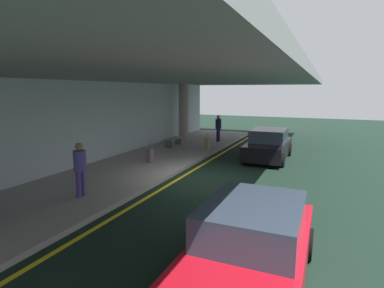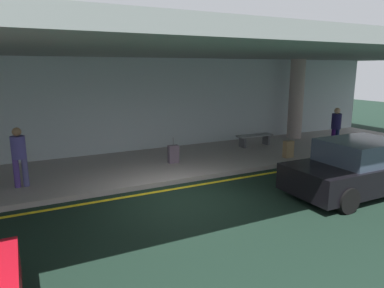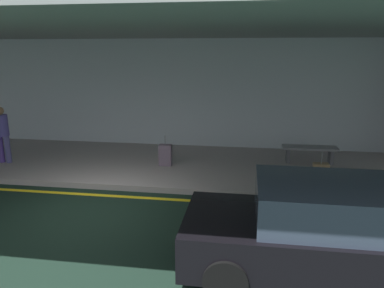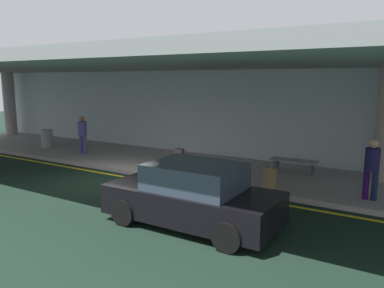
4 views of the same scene
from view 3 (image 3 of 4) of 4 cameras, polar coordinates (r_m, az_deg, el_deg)
The scene contains 10 objects.
ground_plane at distance 8.68m, azimuth -15.02°, elevation -9.34°, with size 60.00×60.00×0.00m, color black.
sidewalk at distance 11.37m, azimuth -8.90°, elevation -2.92°, with size 26.00×4.20×0.15m, color #9C9291.
lane_stripe_yellow at distance 9.23m, azimuth -13.41°, elevation -7.75°, with size 26.00×0.14×0.01m, color yellow.
ceiling_overhang at distance 10.42m, azimuth -10.60°, elevation 17.05°, with size 28.00×13.20×0.30m, color gray.
terminal_back_wall at distance 13.12m, azimuth -6.28°, elevation 7.61°, with size 26.00×0.30×3.80m, color #ADB9C0.
car_black at distance 6.10m, azimuth 19.17°, elevation -12.74°, with size 4.10×1.92×1.50m.
person_waiting_for_ride at distance 12.17m, azimuth -27.36°, elevation 1.81°, with size 0.38×0.38×1.68m.
suitcase_upright_primary at distance 10.71m, azimuth -4.15°, elevation -1.71°, with size 0.36×0.22×0.90m.
suitcase_upright_secondary at distance 9.47m, azimuth 19.24°, elevation -4.66°, with size 0.36×0.22×0.90m.
bench_metal at distance 11.51m, azimuth 17.75°, elevation -1.02°, with size 1.60×0.50×0.48m.
Camera 3 is at (3.33, -7.25, 3.40)m, focal length 34.42 mm.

